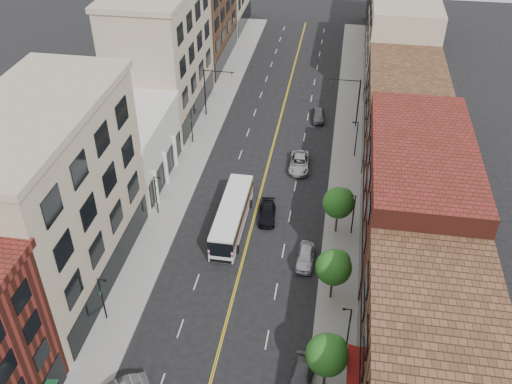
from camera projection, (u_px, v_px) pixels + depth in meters
The scene contains 28 objects.
sidewalk_left at pixel (191, 163), 74.23m from camera, with size 4.00×110.00×0.15m, color gray.
sidewalk_right at pixel (345, 176), 71.63m from camera, with size 4.00×110.00×0.15m, color gray.
bldg_l_tanoffice at pixel (50, 203), 52.33m from camera, with size 10.00×22.00×18.00m, color tan.
bldg_l_white at pixel (125, 148), 69.63m from camera, with size 10.00×14.00×8.00m, color silver.
bldg_l_far_a at pixel (162, 55), 80.26m from camera, with size 10.00×20.00×18.00m, color tan.
bldg_l_far_b at pixel (197, 18), 97.10m from camera, with size 10.00×20.00×15.00m, color #533521.
bldg_r_mid at pixel (415, 195), 58.46m from camera, with size 10.00×22.00×12.00m, color #582017.
bldg_r_far_a at pixel (404, 109), 75.80m from camera, with size 10.00×20.00×10.00m, color #533521.
bldg_r_far_b at pixel (400, 37), 91.38m from camera, with size 10.00×22.00×14.00m, color tan.
bldg_r_far_c at pixel (394, 6), 108.22m from camera, with size 10.00×18.00×11.00m, color #533521.
tree_r_1 at pixel (328, 354), 44.65m from camera, with size 3.40×3.40×5.59m.
tree_r_2 at pixel (335, 266), 52.63m from camera, with size 3.40×3.40×5.59m.
tree_r_3 at pixel (339, 202), 60.60m from camera, with size 3.40×3.40×5.59m.
lamp_l_1 at pixel (103, 297), 51.10m from camera, with size 0.81×0.55×5.05m.
lamp_l_2 at pixel (156, 193), 63.87m from camera, with size 0.81×0.55×5.05m.
lamp_l_3 at pixel (192, 124), 76.64m from camera, with size 0.81×0.55×5.05m.
lamp_r_1 at pixel (348, 327), 48.26m from camera, with size 0.81×0.55×5.05m.
lamp_r_2 at pixel (353, 212), 61.03m from camera, with size 0.81×0.55×5.05m.
lamp_r_3 at pixel (356, 137), 73.79m from camera, with size 0.81×0.55×5.05m.
signal_mast_left at pixel (210, 87), 81.94m from camera, with size 4.49×0.18×7.20m.
signal_mast_right at pixel (354, 97), 79.28m from camera, with size 4.49×0.18×7.20m.
city_bus at pixel (232, 215), 62.53m from camera, with size 2.97×12.13×3.11m.
car_parked_mid at pixel (301, 379), 46.81m from camera, with size 1.91×4.70×1.37m, color #535258.
car_parked_far at pixel (306, 257), 58.62m from camera, with size 1.80×4.48×1.53m, color silver.
car_lane_behind at pixel (241, 187), 68.61m from camera, with size 1.59×4.57×1.51m, color #4B4B50.
car_lane_a at pixel (267, 214), 64.59m from camera, with size 1.85×4.56×1.32m, color black.
car_lane_b at pixel (299, 163), 72.92m from camera, with size 2.53×5.49×1.53m, color #AFB2B7.
car_lane_c at pixel (318, 115), 83.26m from camera, with size 1.77×4.41×1.50m, color #4B4A4F.
Camera 1 is at (8.39, -25.10, 40.66)m, focal length 40.00 mm.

